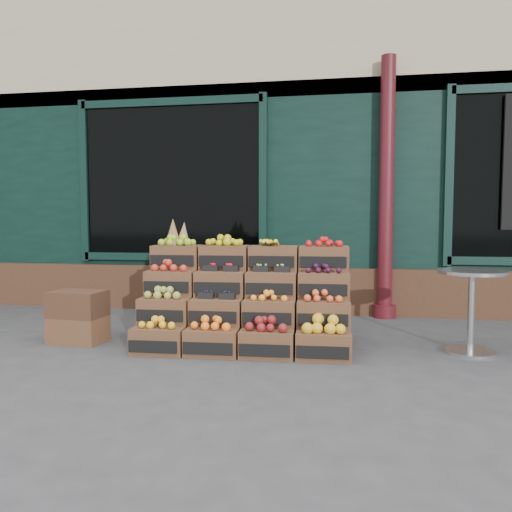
# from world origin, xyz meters

# --- Properties ---
(ground) EXTENTS (60.00, 60.00, 0.00)m
(ground) POSITION_xyz_m (0.00, 0.00, 0.00)
(ground) COLOR #3A3A3D
(ground) RESTS_ON ground
(shop_facade) EXTENTS (12.00, 6.24, 4.80)m
(shop_facade) POSITION_xyz_m (0.00, 5.11, 2.40)
(shop_facade) COLOR black
(shop_facade) RESTS_ON ground
(crate_display) EXTENTS (2.01, 1.03, 1.23)m
(crate_display) POSITION_xyz_m (-0.26, 0.42, 0.38)
(crate_display) COLOR brown
(crate_display) RESTS_ON ground
(spare_crates) EXTENTS (0.54, 0.40, 0.51)m
(spare_crates) POSITION_xyz_m (-1.92, 0.23, 0.26)
(spare_crates) COLOR brown
(spare_crates) RESTS_ON ground
(bistro_table) EXTENTS (0.61, 0.61, 0.76)m
(bistro_table) POSITION_xyz_m (1.83, 0.44, 0.48)
(bistro_table) COLOR silver
(bistro_table) RESTS_ON ground
(shopkeeper) EXTENTS (0.79, 0.65, 1.86)m
(shopkeeper) POSITION_xyz_m (-1.16, 2.76, 0.93)
(shopkeeper) COLOR #1C621F
(shopkeeper) RESTS_ON ground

